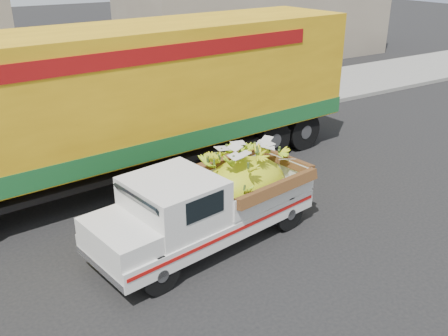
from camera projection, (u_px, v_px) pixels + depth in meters
ground at (98, 255)px, 9.58m from camera, size 100.00×100.00×0.00m
curb at (32, 161)px, 13.68m from camera, size 60.00×0.25×0.15m
sidewalk at (16, 139)px, 15.31m from camera, size 60.00×4.00×0.14m
building_right at (257, 0)px, 26.34m from camera, size 14.00×6.00×6.00m
pickup_truck at (218, 199)px, 9.87m from camera, size 4.80×2.37×1.61m
semi_trailer at (140, 97)px, 12.08m from camera, size 12.04×3.45×3.80m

